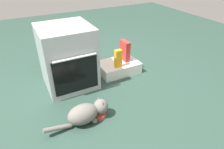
{
  "coord_description": "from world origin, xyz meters",
  "views": [
    {
      "loc": [
        -0.58,
        -1.77,
        1.43
      ],
      "look_at": [
        0.31,
        -0.06,
        0.25
      ],
      "focal_mm": 31.57,
      "sensor_mm": 36.0,
      "label": 1
    }
  ],
  "objects_px": {
    "cat": "(87,113)",
    "cereal_box": "(125,51)",
    "oven": "(68,57)",
    "juice_carton": "(118,59)",
    "food_bowl": "(100,114)",
    "pantry_cabinet": "(118,67)"
  },
  "relations": [
    {
      "from": "cat",
      "to": "cereal_box",
      "type": "relative_size",
      "value": 2.34
    },
    {
      "from": "oven",
      "to": "cereal_box",
      "type": "height_order",
      "value": "oven"
    },
    {
      "from": "juice_carton",
      "to": "cat",
      "type": "bearing_deg",
      "value": -138.25
    },
    {
      "from": "oven",
      "to": "juice_carton",
      "type": "relative_size",
      "value": 3.16
    },
    {
      "from": "oven",
      "to": "food_bowl",
      "type": "bearing_deg",
      "value": -83.49
    },
    {
      "from": "oven",
      "to": "pantry_cabinet",
      "type": "xyz_separation_m",
      "value": [
        0.69,
        -0.02,
        -0.3
      ]
    },
    {
      "from": "oven",
      "to": "food_bowl",
      "type": "height_order",
      "value": "oven"
    },
    {
      "from": "pantry_cabinet",
      "to": "cereal_box",
      "type": "height_order",
      "value": "cereal_box"
    },
    {
      "from": "oven",
      "to": "cereal_box",
      "type": "relative_size",
      "value": 2.71
    },
    {
      "from": "cereal_box",
      "to": "cat",
      "type": "bearing_deg",
      "value": -139.23
    },
    {
      "from": "oven",
      "to": "cereal_box",
      "type": "bearing_deg",
      "value": 0.84
    },
    {
      "from": "pantry_cabinet",
      "to": "cat",
      "type": "height_order",
      "value": "cat"
    },
    {
      "from": "food_bowl",
      "to": "cat",
      "type": "xyz_separation_m",
      "value": [
        -0.14,
        -0.01,
        0.09
      ]
    },
    {
      "from": "cat",
      "to": "juice_carton",
      "type": "xyz_separation_m",
      "value": [
        0.69,
        0.61,
        0.15
      ]
    },
    {
      "from": "food_bowl",
      "to": "cereal_box",
      "type": "xyz_separation_m",
      "value": [
        0.72,
        0.74,
        0.26
      ]
    },
    {
      "from": "cat",
      "to": "juice_carton",
      "type": "height_order",
      "value": "juice_carton"
    },
    {
      "from": "pantry_cabinet",
      "to": "juice_carton",
      "type": "relative_size",
      "value": 2.31
    },
    {
      "from": "pantry_cabinet",
      "to": "food_bowl",
      "type": "distance_m",
      "value": 0.94
    },
    {
      "from": "oven",
      "to": "cat",
      "type": "xyz_separation_m",
      "value": [
        -0.06,
        -0.74,
        -0.26
      ]
    },
    {
      "from": "oven",
      "to": "pantry_cabinet",
      "type": "distance_m",
      "value": 0.76
    },
    {
      "from": "pantry_cabinet",
      "to": "juice_carton",
      "type": "xyz_separation_m",
      "value": [
        -0.06,
        -0.1,
        0.19
      ]
    },
    {
      "from": "oven",
      "to": "juice_carton",
      "type": "distance_m",
      "value": 0.65
    }
  ]
}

